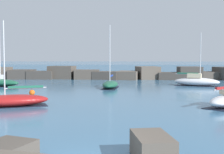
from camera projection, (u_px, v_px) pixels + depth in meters
name	position (u px, v px, depth m)	size (l,w,h in m)	color
open_sea_beyond	(122.00, 68.00, 121.95)	(400.00, 116.00, 0.01)	#2D5B7F
breakwater_jetty	(125.00, 74.00, 61.93)	(68.47, 7.17, 2.58)	#423D38
sailboat_moored_1	(110.00, 84.00, 44.04)	(2.49, 6.17, 8.83)	#195138
sailboat_moored_2	(11.00, 100.00, 27.67)	(6.93, 4.56, 7.59)	maroon
sailboat_moored_4	(196.00, 81.00, 47.45)	(7.12, 4.34, 8.06)	silver
mooring_buoy_orange_near	(32.00, 93.00, 35.63)	(0.65, 0.65, 0.85)	#EA5914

